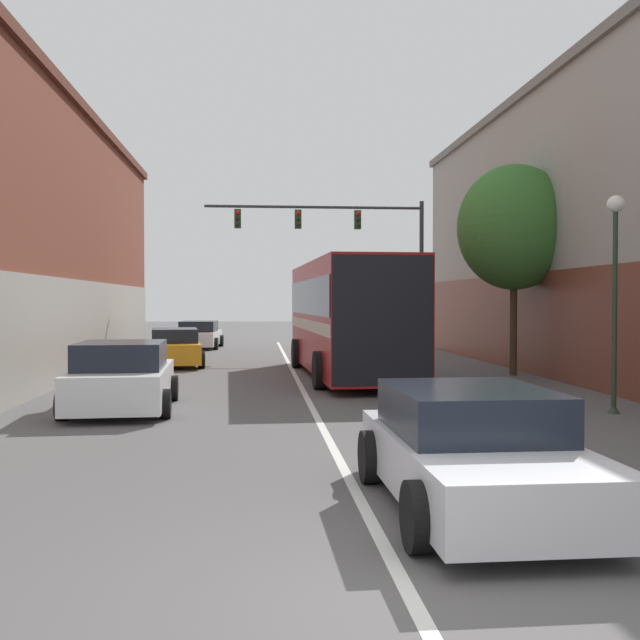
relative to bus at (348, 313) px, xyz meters
The scene contains 10 objects.
ground_plane 17.31m from the bus, 95.32° to the right, with size 160.00×160.00×0.00m, color #565454.
lane_center_line 3.18m from the bus, 129.25° to the right, with size 0.14×42.34×0.01m.
bus is the anchor object (origin of this frame).
hatchback_foreground 14.58m from the bus, 91.53° to the right, with size 2.17×4.28×1.32m.
parked_car_left_near 7.34m from the bus, 142.08° to the left, with size 2.38×4.80×1.33m.
parked_car_left_mid 8.73m from the bus, 130.43° to the right, with size 2.32×4.42×1.45m.
parked_car_left_far 15.41m from the bus, 111.30° to the left, with size 2.24×4.30×1.34m.
traffic_signal_gantry 9.76m from the bus, 82.68° to the left, with size 9.36×0.36×6.60m.
street_lamp 9.13m from the bus, 60.31° to the right, with size 0.35×0.35×4.45m.
street_tree_near 5.76m from the bus, ahead, with size 3.51×3.16×6.50m.
Camera 1 is at (-1.19, -5.45, 2.29)m, focal length 42.00 mm.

